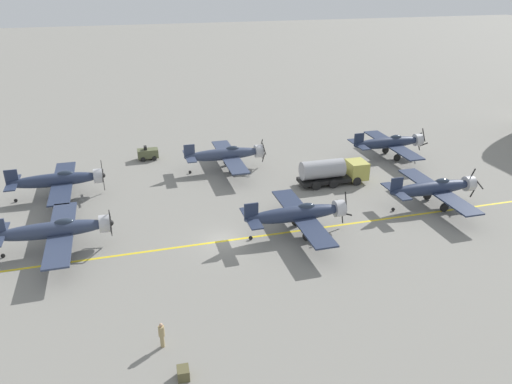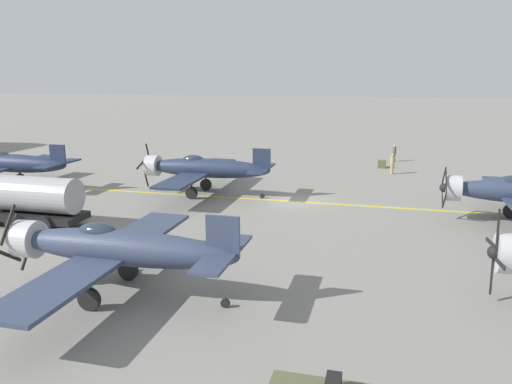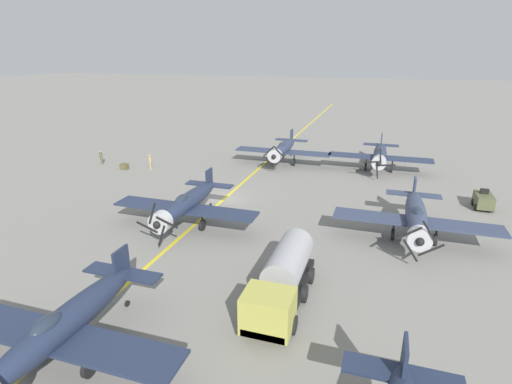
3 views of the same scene
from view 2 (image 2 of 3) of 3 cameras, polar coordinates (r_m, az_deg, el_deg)
name	(u,v)px [view 2 (image 2 of 3)]	position (r m, az deg, el deg)	size (l,w,h in m)	color
ground_plane	(291,201)	(35.56, 3.97, -1.08)	(400.00, 400.00, 0.00)	gray
taxiway_stripe	(291,201)	(35.56, 3.97, -1.07)	(0.30, 160.00, 0.01)	yellow
airplane_mid_center	(203,168)	(37.30, -6.10, 2.70)	(12.00, 9.98, 3.72)	#242E48
airplane_mid_left	(115,248)	(20.69, -15.77, -6.16)	(12.00, 9.98, 3.65)	#333D57
airplane_far_center	(9,163)	(43.77, -26.41, 2.94)	(12.00, 9.98, 3.69)	#222C46
fuel_tanker	(19,200)	(32.82, -25.46, -0.81)	(2.68, 8.00, 2.98)	black
ground_crew_walking	(392,163)	(47.02, 15.31, 3.21)	(0.41, 0.41, 1.86)	tan
ground_crew_inspecting	(394,152)	(54.26, 15.53, 4.38)	(0.38, 0.38, 1.74)	#515638
supply_crate_by_tanker	(382,164)	(50.18, 14.19, 3.11)	(0.87, 0.72, 0.72)	brown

